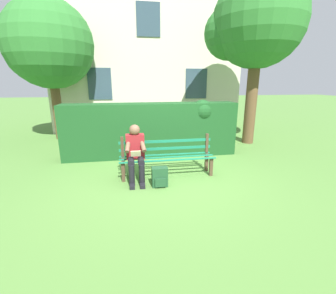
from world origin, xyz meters
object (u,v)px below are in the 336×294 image
at_px(person_seated, 136,152).
at_px(backpack, 160,177).
at_px(tree, 253,25).
at_px(park_bench, 167,156).
at_px(tree_far, 46,47).

distance_m(person_seated, backpack, 0.73).
bearing_deg(tree, park_bench, 38.58).
xyz_separation_m(park_bench, tree, (-3.07, -2.45, 3.25)).
bearing_deg(tree_far, park_bench, 129.13).
height_order(backpack, tree_far, tree_far).
distance_m(tree, tree_far, 6.71).
height_order(park_bench, person_seated, person_seated).
distance_m(person_seated, tree_far, 5.71).
distance_m(park_bench, backpack, 0.66).
height_order(tree, tree_far, tree).
height_order(tree, backpack, tree).
bearing_deg(park_bench, person_seated, 13.75).
relative_size(park_bench, backpack, 5.26).
relative_size(park_bench, tree_far, 0.44).
bearing_deg(backpack, park_bench, -112.41).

